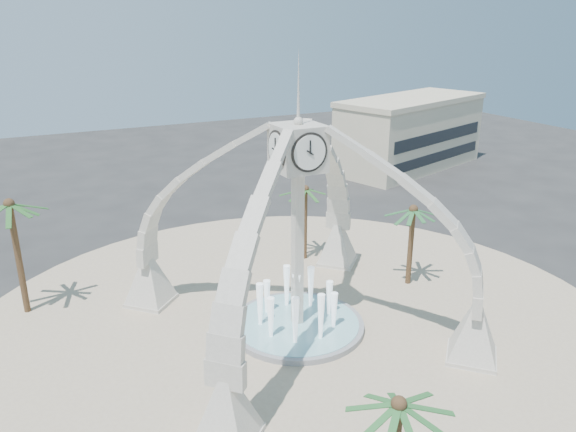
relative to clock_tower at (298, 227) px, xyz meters
name	(u,v)px	position (x,y,z in m)	size (l,w,h in m)	color
ground	(297,328)	(0.00, 0.00, -6.49)	(140.00, 140.00, 0.00)	#282828
plaza	(297,328)	(0.00, 0.00, -6.46)	(40.00, 40.00, 0.06)	tan
clock_tower	(298,227)	(0.00, 0.00, 0.00)	(17.94, 17.94, 16.30)	beige
fountain	(297,324)	(0.00, 0.00, -6.20)	(8.00, 8.00, 3.62)	gray
building_ne	(410,133)	(30.00, 28.00, -2.18)	(21.87, 14.17, 8.60)	#BCB292
palm_east	(413,210)	(9.71, 1.89, -1.06)	(4.99, 4.99, 6.24)	brown
palm_west	(9,206)	(-14.39, 9.37, 0.60)	(5.26, 5.26, 7.99)	brown
palm_north	(305,190)	(5.26, 8.90, -0.95)	(3.73, 3.73, 6.30)	brown
palm_south	(399,406)	(-3.28, -13.79, -1.23)	(4.58, 4.58, 6.01)	brown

